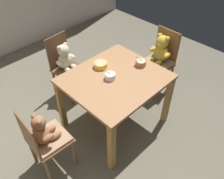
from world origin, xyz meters
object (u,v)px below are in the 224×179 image
at_px(teddy_chair_far_center, 65,61).
at_px(porridge_bowl_yellow_far_center, 100,65).
at_px(porridge_bowl_white_center, 110,76).
at_px(teddy_chair_near_left, 44,136).
at_px(dining_table, 115,85).
at_px(porridge_bowl_terracotta_near_right, 141,63).
at_px(teddy_chair_near_right, 160,55).

relative_size(teddy_chair_far_center, porridge_bowl_yellow_far_center, 5.65).
bearing_deg(porridge_bowl_white_center, porridge_bowl_yellow_far_center, 72.81).
bearing_deg(porridge_bowl_yellow_far_center, porridge_bowl_white_center, -107.19).
relative_size(teddy_chair_far_center, teddy_chair_near_left, 1.05).
height_order(dining_table, porridge_bowl_terracotta_near_right, porridge_bowl_terracotta_near_right).
distance_m(porridge_bowl_terracotta_near_right, porridge_bowl_yellow_far_center, 0.47).
height_order(teddy_chair_far_center, porridge_bowl_white_center, teddy_chair_far_center).
xyz_separation_m(porridge_bowl_terracotta_near_right, porridge_bowl_yellow_far_center, (-0.36, 0.31, -0.00)).
xyz_separation_m(dining_table, teddy_chair_near_left, (-0.94, 0.04, -0.10)).
bearing_deg(dining_table, teddy_chair_near_right, 3.71).
bearing_deg(teddy_chair_near_right, porridge_bowl_terracotta_near_right, 12.34).
relative_size(porridge_bowl_yellow_far_center, porridge_bowl_white_center, 1.29).
bearing_deg(dining_table, teddy_chair_near_left, 177.35).
distance_m(teddy_chair_near_left, porridge_bowl_yellow_far_center, 1.02).
distance_m(teddy_chair_near_left, porridge_bowl_white_center, 0.92).
distance_m(teddy_chair_near_right, teddy_chair_far_center, 1.30).
bearing_deg(dining_table, porridge_bowl_yellow_far_center, 85.22).
xyz_separation_m(dining_table, porridge_bowl_white_center, (-0.05, 0.03, 0.15)).
distance_m(porridge_bowl_yellow_far_center, porridge_bowl_white_center, 0.24).
height_order(dining_table, teddy_chair_near_left, teddy_chair_near_left).
distance_m(dining_table, teddy_chair_near_left, 0.94).
bearing_deg(dining_table, porridge_bowl_terracotta_near_right, -6.95).
bearing_deg(porridge_bowl_terracotta_near_right, dining_table, 173.05).
bearing_deg(teddy_chair_near_right, dining_table, 5.21).
bearing_deg(teddy_chair_near_left, teddy_chair_far_center, 46.79).
bearing_deg(teddy_chair_near_right, teddy_chair_near_left, 2.04).
xyz_separation_m(dining_table, teddy_chair_far_center, (-0.05, 0.89, -0.09)).
bearing_deg(teddy_chair_near_left, porridge_bowl_yellow_far_center, 15.84).
distance_m(dining_table, porridge_bowl_white_center, 0.16).
xyz_separation_m(teddy_chair_near_left, porridge_bowl_terracotta_near_right, (1.32, -0.09, 0.25)).
xyz_separation_m(teddy_chair_near_right, teddy_chair_near_left, (-1.88, -0.02, -0.04)).
relative_size(porridge_bowl_terracotta_near_right, porridge_bowl_yellow_far_center, 0.80).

